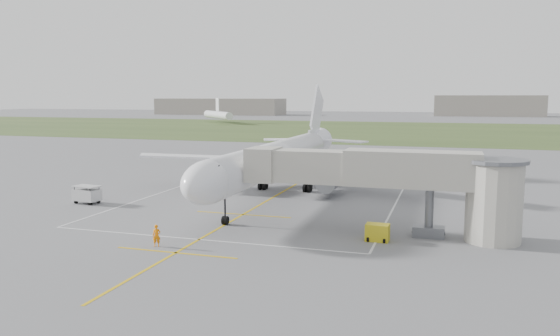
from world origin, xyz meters
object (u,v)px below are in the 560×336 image
(baggage_cart, at_px, (87,194))
(ramp_worker_wing, at_px, (192,185))
(jet_bridge, at_px, (402,180))
(airliner, at_px, (276,159))
(ramp_worker_nose, at_px, (157,236))
(gpu_unit, at_px, (377,233))

(baggage_cart, distance_m, ramp_worker_wing, 12.46)
(jet_bridge, height_order, ramp_worker_wing, jet_bridge)
(ramp_worker_wing, bearing_deg, airliner, -137.84)
(baggage_cart, height_order, ramp_worker_nose, baggage_cart)
(airliner, bearing_deg, ramp_worker_wing, -174.73)
(ramp_worker_nose, bearing_deg, ramp_worker_wing, 87.91)
(airliner, bearing_deg, jet_bridge, -42.19)
(airliner, relative_size, jet_bridge, 2.00)
(gpu_unit, bearing_deg, baggage_cart, 171.51)
(airliner, distance_m, ramp_worker_wing, 11.08)
(ramp_worker_nose, bearing_deg, jet_bridge, 5.52)
(ramp_worker_nose, bearing_deg, gpu_unit, 0.64)
(gpu_unit, relative_size, ramp_worker_nose, 1.11)
(gpu_unit, bearing_deg, ramp_worker_wing, 149.51)
(jet_bridge, height_order, ramp_worker_nose, jet_bridge)
(baggage_cart, relative_size, ramp_worker_nose, 1.75)
(jet_bridge, bearing_deg, airliner, 137.81)
(gpu_unit, height_order, ramp_worker_wing, ramp_worker_wing)
(airliner, distance_m, gpu_unit, 22.23)
(ramp_worker_nose, relative_size, ramp_worker_wing, 0.98)
(jet_bridge, bearing_deg, ramp_worker_wing, 153.11)
(baggage_cart, xyz_separation_m, ramp_worker_wing, (7.90, 9.63, -0.11))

